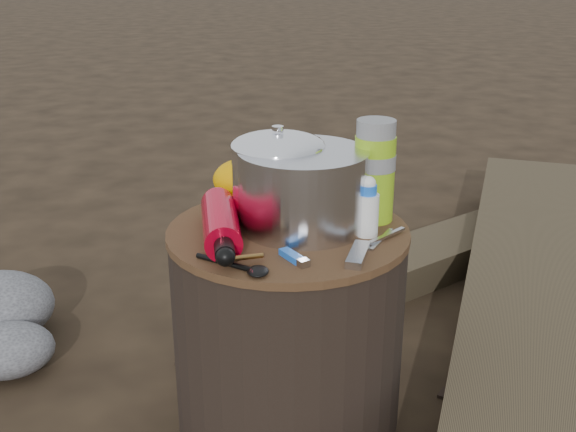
{
  "coord_description": "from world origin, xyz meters",
  "views": [
    {
      "loc": [
        -0.07,
        -1.32,
        0.99
      ],
      "look_at": [
        0.0,
        0.0,
        0.48
      ],
      "focal_mm": 43.66,
      "sensor_mm": 36.0,
      "label": 1
    }
  ],
  "objects_px": {
    "stump": "(288,326)",
    "log_main": "(534,298)",
    "fuel_bottle": "(221,223)",
    "thermos": "(374,171)",
    "camping_pot": "(278,176)",
    "travel_mug": "(343,179)"
  },
  "relations": [
    {
      "from": "stump",
      "to": "travel_mug",
      "type": "xyz_separation_m",
      "value": [
        0.13,
        0.15,
        0.28
      ]
    },
    {
      "from": "stump",
      "to": "thermos",
      "type": "xyz_separation_m",
      "value": [
        0.18,
        0.05,
        0.33
      ]
    },
    {
      "from": "log_main",
      "to": "travel_mug",
      "type": "relative_size",
      "value": 18.8
    },
    {
      "from": "log_main",
      "to": "travel_mug",
      "type": "bearing_deg",
      "value": -139.17
    },
    {
      "from": "travel_mug",
      "to": "stump",
      "type": "bearing_deg",
      "value": -131.22
    },
    {
      "from": "camping_pot",
      "to": "thermos",
      "type": "distance_m",
      "value": 0.2
    },
    {
      "from": "travel_mug",
      "to": "thermos",
      "type": "bearing_deg",
      "value": -62.81
    },
    {
      "from": "log_main",
      "to": "camping_pot",
      "type": "relative_size",
      "value": 11.24
    },
    {
      "from": "camping_pot",
      "to": "log_main",
      "type": "bearing_deg",
      "value": 22.87
    },
    {
      "from": "fuel_bottle",
      "to": "travel_mug",
      "type": "height_order",
      "value": "travel_mug"
    },
    {
      "from": "stump",
      "to": "camping_pot",
      "type": "xyz_separation_m",
      "value": [
        -0.02,
        0.06,
        0.32
      ]
    },
    {
      "from": "log_main",
      "to": "stump",
      "type": "bearing_deg",
      "value": -132.26
    },
    {
      "from": "log_main",
      "to": "fuel_bottle",
      "type": "distance_m",
      "value": 1.0
    },
    {
      "from": "stump",
      "to": "thermos",
      "type": "relative_size",
      "value": 2.32
    },
    {
      "from": "stump",
      "to": "log_main",
      "type": "xyz_separation_m",
      "value": [
        0.69,
        0.36,
        -0.14
      ]
    },
    {
      "from": "thermos",
      "to": "travel_mug",
      "type": "distance_m",
      "value": 0.12
    },
    {
      "from": "fuel_bottle",
      "to": "thermos",
      "type": "bearing_deg",
      "value": 12.1
    },
    {
      "from": "log_main",
      "to": "thermos",
      "type": "xyz_separation_m",
      "value": [
        -0.51,
        -0.31,
        0.47
      ]
    },
    {
      "from": "thermos",
      "to": "stump",
      "type": "bearing_deg",
      "value": -165.2
    },
    {
      "from": "camping_pot",
      "to": "stump",
      "type": "bearing_deg",
      "value": -72.16
    },
    {
      "from": "camping_pot",
      "to": "travel_mug",
      "type": "height_order",
      "value": "camping_pot"
    },
    {
      "from": "log_main",
      "to": "camping_pot",
      "type": "height_order",
      "value": "camping_pot"
    }
  ]
}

